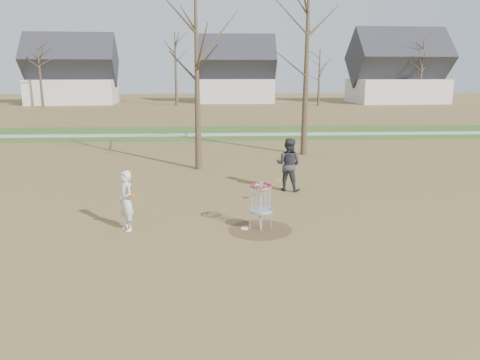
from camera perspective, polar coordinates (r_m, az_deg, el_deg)
The scene contains 11 objects.
ground at distance 13.31m, azimuth 2.52°, elevation -6.07°, with size 160.00×160.00×0.00m, color brown.
green_band at distance 33.80m, azimuth -0.99°, elevation 5.77°, with size 160.00×8.00×0.01m, color #2D5119.
footpath at distance 32.81m, azimuth -0.92°, elevation 5.56°, with size 160.00×1.50×0.01m, color #9E9E99.
dirt_circle at distance 13.30m, azimuth 2.52°, elevation -6.05°, with size 1.80×1.80×0.01m, color #47331E.
player_standing at distance 13.40m, azimuth -13.71°, elevation -2.49°, with size 0.62×0.41×1.70m, color silver.
player_throwing at distance 17.44m, azimuth 5.92°, elevation 1.90°, with size 0.96×0.75×1.98m, color #303035.
disc_grounded at distance 13.33m, azimuth 0.55°, elevation -5.92°, with size 0.22×0.22×0.02m, color white.
discs_in_play at distance 14.15m, azimuth -2.98°, elevation -0.76°, with size 4.52×2.62×0.22m.
disc_golf_basket at distance 13.03m, azimuth 2.56°, elevation -2.28°, with size 0.64×0.64×1.35m.
bare_trees at distance 48.39m, azimuth 0.46°, elevation 14.36°, with size 52.62×44.98×9.00m.
houses_row at distance 65.30m, azimuth 1.78°, elevation 12.47°, with size 56.51×10.01×7.26m.
Camera 1 is at (-1.28, -12.49, 4.40)m, focal length 35.00 mm.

